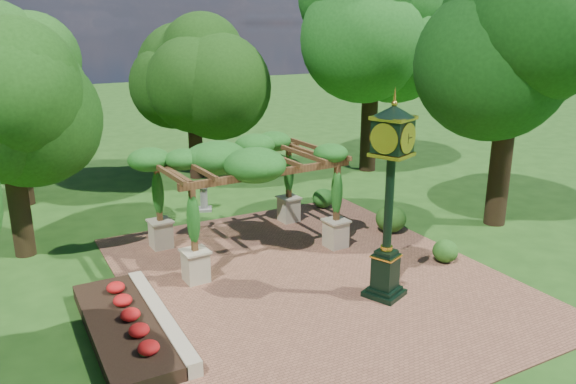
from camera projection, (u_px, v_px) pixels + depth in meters
name	position (u px, v px, depth m)	size (l,w,h in m)	color
ground	(332.00, 292.00, 15.31)	(120.00, 120.00, 0.00)	#1E4714
brick_plaza	(313.00, 278.00, 16.15)	(10.00, 12.00, 0.04)	brown
border_wall	(161.00, 318.00, 13.58)	(0.35, 5.00, 0.40)	#C6B793
flower_bed	(123.00, 328.00, 13.17)	(1.50, 5.00, 0.36)	red
pedestal_clock	(390.00, 185.00, 14.17)	(1.34, 1.34, 5.21)	black
pergola	(247.00, 161.00, 17.50)	(5.83, 3.84, 3.56)	#C0B48F
sundial	(204.00, 200.00, 21.88)	(0.71, 0.71, 1.01)	gray
shrub_front	(445.00, 251.00, 17.09)	(0.77, 0.77, 0.70)	#235518
shrub_mid	(391.00, 219.00, 19.54)	(1.06, 1.06, 0.95)	#245016
shrub_back	(323.00, 198.00, 22.15)	(0.85, 0.85, 0.76)	#225D1B
tree_west_near	(3.00, 94.00, 16.35)	(3.83, 3.83, 7.40)	#332514
tree_west_far	(8.00, 73.00, 21.27)	(4.58, 4.58, 7.64)	black
tree_north	(192.00, 77.00, 25.37)	(4.38, 4.38, 6.87)	#352015
tree_east_far	(373.00, 23.00, 26.05)	(5.63, 5.63, 10.28)	black
tree_east_near	(514.00, 39.00, 18.70)	(5.00, 5.00, 9.50)	#312113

